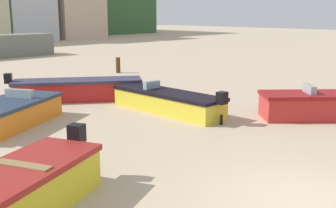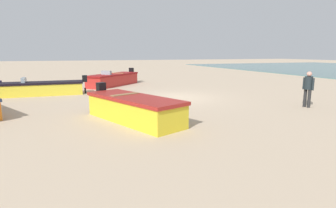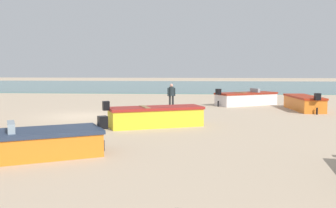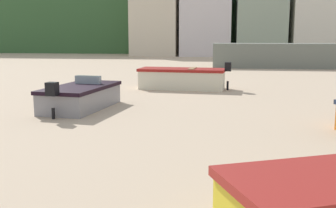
# 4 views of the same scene
# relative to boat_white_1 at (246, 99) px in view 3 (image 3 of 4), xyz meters

# --- Properties ---
(ground_plane) EXTENTS (160.00, 160.00, 0.00)m
(ground_plane) POSITION_rel_boat_white_1_xyz_m (9.77, 7.06, -0.47)
(ground_plane) COLOR tan
(tidal_water) EXTENTS (80.00, 36.00, 0.06)m
(tidal_water) POSITION_rel_boat_white_1_xyz_m (9.77, -28.94, -0.44)
(tidal_water) COLOR slate
(tidal_water) RESTS_ON ground
(boat_white_1) EXTENTS (4.70, 3.68, 1.23)m
(boat_white_1) POSITION_rel_boat_white_1_xyz_m (0.00, 0.00, 0.00)
(boat_white_1) COLOR white
(boat_white_1) RESTS_ON ground
(boat_yellow_2) EXTENTS (4.52, 2.99, 1.23)m
(boat_yellow_2) POSITION_rel_boat_white_1_xyz_m (5.38, 10.41, -0.00)
(boat_yellow_2) COLOR gold
(boat_yellow_2) RESTS_ON ground
(boat_orange_4) EXTENTS (1.64, 4.63, 1.23)m
(boat_orange_4) POSITION_rel_boat_white_1_xyz_m (-3.23, 3.00, -0.01)
(boat_orange_4) COLOR orange
(boat_orange_4) RESTS_ON ground
(boat_orange_6) EXTENTS (4.24, 3.38, 1.13)m
(boat_orange_6) POSITION_rel_boat_white_1_xyz_m (8.31, 16.54, -0.05)
(boat_orange_6) COLOR orange
(boat_orange_6) RESTS_ON ground
(beach_walker_foreground) EXTENTS (0.54, 0.40, 1.62)m
(beach_walker_foreground) POSITION_rel_boat_white_1_xyz_m (5.21, 2.42, 0.49)
(beach_walker_foreground) COLOR #252526
(beach_walker_foreground) RESTS_ON ground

